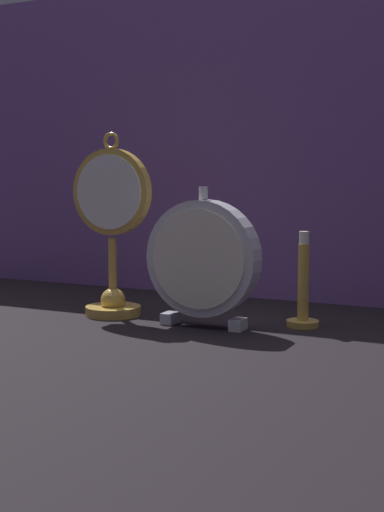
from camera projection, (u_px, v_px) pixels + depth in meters
ground_plane at (170, 327)px, 1.13m from camera, size 4.00×4.00×0.00m
fabric_backdrop_drape at (247, 138)px, 1.38m from camera, size 1.48×0.01×0.62m
pocket_watch_on_stand at (112, 231)px, 1.21m from camera, size 0.15×0.10×0.31m
mantel_clock_silver at (203, 259)px, 1.12m from camera, size 0.18×0.04×0.22m
brass_candlestick at (303, 295)px, 1.13m from camera, size 0.05×0.05×0.15m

